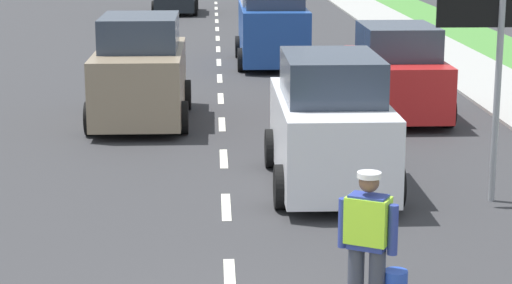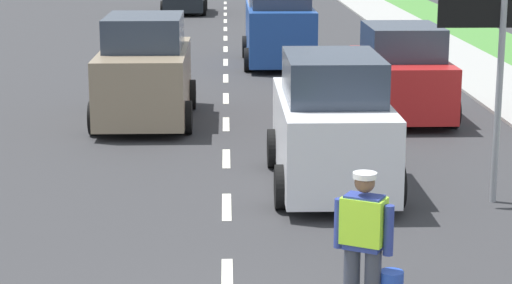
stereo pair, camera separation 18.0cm
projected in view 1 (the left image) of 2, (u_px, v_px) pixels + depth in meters
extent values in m
plane|color=#333335|center=(219.00, 61.00, 29.44)|extent=(96.00, 96.00, 0.00)
cube|color=silver|center=(230.00, 279.00, 11.64)|extent=(0.14, 1.40, 0.01)
cube|color=silver|center=(226.00, 207.00, 14.56)|extent=(0.14, 1.40, 0.01)
cube|color=silver|center=(224.00, 159.00, 17.48)|extent=(0.14, 1.40, 0.01)
cube|color=silver|center=(222.00, 124.00, 20.40)|extent=(0.14, 1.40, 0.01)
cube|color=silver|center=(221.00, 99.00, 23.31)|extent=(0.14, 1.40, 0.01)
cube|color=silver|center=(220.00, 78.00, 26.23)|extent=(0.14, 1.40, 0.01)
cube|color=silver|center=(219.00, 62.00, 29.15)|extent=(0.14, 1.40, 0.01)
cube|color=silver|center=(218.00, 49.00, 32.07)|extent=(0.14, 1.40, 0.01)
cube|color=silver|center=(218.00, 38.00, 34.99)|extent=(0.14, 1.40, 0.01)
cube|color=silver|center=(217.00, 29.00, 37.90)|extent=(0.14, 1.40, 0.01)
cube|color=silver|center=(217.00, 21.00, 40.82)|extent=(0.14, 1.40, 0.01)
cube|color=silver|center=(216.00, 14.00, 43.74)|extent=(0.14, 1.40, 0.01)
cube|color=silver|center=(216.00, 8.00, 46.66)|extent=(0.14, 1.40, 0.01)
cube|color=silver|center=(216.00, 3.00, 49.58)|extent=(0.14, 1.40, 0.01)
cylinder|color=#383D4C|center=(356.00, 282.00, 10.46)|extent=(0.18, 0.18, 0.82)
cube|color=navy|center=(368.00, 222.00, 10.24)|extent=(0.47, 0.40, 0.60)
cube|color=#A5EA33|center=(368.00, 220.00, 10.24)|extent=(0.54, 0.46, 0.51)
cylinder|color=navy|center=(343.00, 223.00, 10.37)|extent=(0.11, 0.11, 0.55)
cylinder|color=navy|center=(393.00, 230.00, 10.14)|extent=(0.11, 0.11, 0.55)
sphere|color=brown|center=(369.00, 182.00, 10.14)|extent=(0.22, 0.22, 0.22)
cylinder|color=silver|center=(369.00, 175.00, 10.13)|extent=(0.26, 0.26, 0.06)
cylinder|color=#2347B7|center=(396.00, 282.00, 10.36)|extent=(0.26, 0.26, 0.26)
cylinder|color=gray|center=(497.00, 100.00, 14.53)|extent=(0.10, 0.10, 3.20)
cube|color=white|center=(475.00, 10.00, 14.24)|extent=(1.10, 0.05, 0.44)
cube|color=black|center=(475.00, 11.00, 14.22)|extent=(1.16, 0.04, 0.50)
cube|color=#1E4799|center=(272.00, 32.00, 28.67)|extent=(1.90, 4.60, 1.56)
cylinder|color=black|center=(239.00, 47.00, 30.16)|extent=(0.22, 0.68, 0.68)
cylinder|color=black|center=(300.00, 46.00, 30.24)|extent=(0.22, 0.68, 0.68)
cylinder|color=black|center=(242.00, 60.00, 27.38)|extent=(0.22, 0.68, 0.68)
cylinder|color=black|center=(309.00, 59.00, 27.47)|extent=(0.22, 0.68, 0.68)
cube|color=gray|center=(141.00, 81.00, 20.54)|extent=(1.82, 4.20, 1.39)
cube|color=#2D3847|center=(140.00, 32.00, 20.41)|extent=(1.60, 2.31, 0.70)
cylinder|color=black|center=(183.00, 118.00, 19.44)|extent=(0.22, 0.68, 0.68)
cylinder|color=black|center=(91.00, 118.00, 19.36)|extent=(0.22, 0.68, 0.68)
cylinder|color=black|center=(186.00, 95.00, 21.97)|extent=(0.22, 0.68, 0.68)
cylinder|color=black|center=(105.00, 95.00, 21.89)|extent=(0.22, 0.68, 0.68)
cube|color=silver|center=(329.00, 136.00, 15.57)|extent=(1.69, 4.01, 1.30)
cube|color=#2D3847|center=(331.00, 77.00, 15.24)|extent=(1.49, 2.21, 0.70)
cylinder|color=black|center=(272.00, 148.00, 16.85)|extent=(0.22, 0.68, 0.68)
cylinder|color=black|center=(369.00, 147.00, 16.93)|extent=(0.22, 0.68, 0.68)
cylinder|color=black|center=(282.00, 187.00, 14.43)|extent=(0.22, 0.68, 0.68)
cylinder|color=black|center=(395.00, 185.00, 14.51)|extent=(0.22, 0.68, 0.68)
cube|color=red|center=(395.00, 82.00, 21.11)|extent=(1.76, 3.86, 1.16)
cube|color=#2D3847|center=(398.00, 41.00, 20.80)|extent=(1.55, 2.12, 0.70)
cylinder|color=black|center=(347.00, 92.00, 22.33)|extent=(0.22, 0.68, 0.68)
cylinder|color=black|center=(424.00, 91.00, 22.40)|extent=(0.22, 0.68, 0.68)
cylinder|color=black|center=(363.00, 112.00, 20.00)|extent=(0.22, 0.68, 0.68)
cylinder|color=black|center=(448.00, 111.00, 20.08)|extent=(0.22, 0.68, 0.68)
cylinder|color=black|center=(195.00, 8.00, 43.06)|extent=(0.22, 0.68, 0.68)
cylinder|color=black|center=(154.00, 8.00, 42.98)|extent=(0.22, 0.68, 0.68)
cylinder|color=black|center=(196.00, 3.00, 45.53)|extent=(0.22, 0.68, 0.68)
cylinder|color=black|center=(157.00, 3.00, 45.45)|extent=(0.22, 0.68, 0.68)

